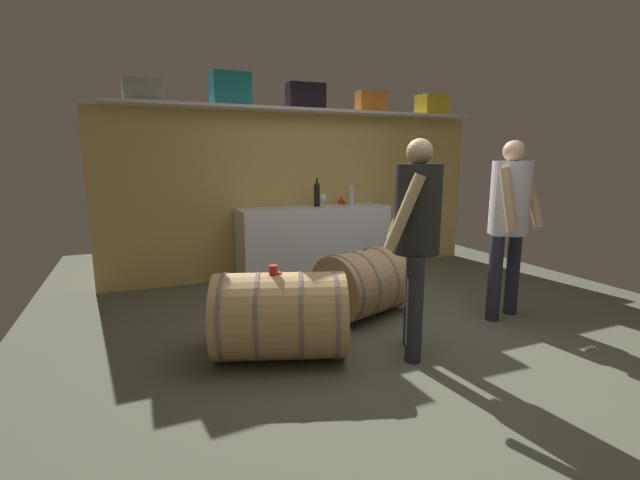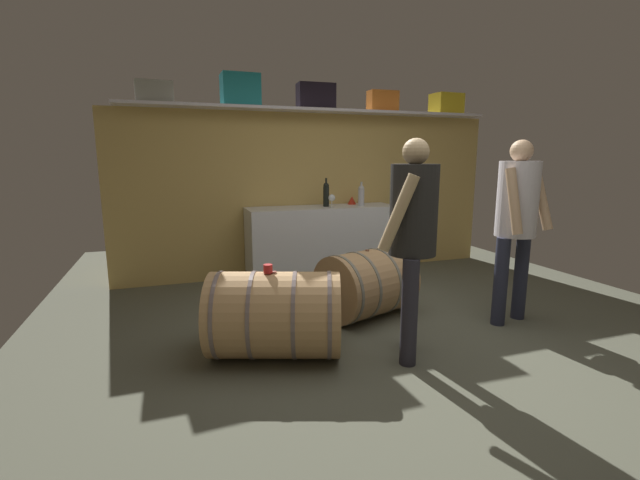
{
  "view_description": "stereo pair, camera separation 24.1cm",
  "coord_description": "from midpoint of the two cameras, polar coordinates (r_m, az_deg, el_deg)",
  "views": [
    {
      "loc": [
        -1.92,
        -2.61,
        1.43
      ],
      "look_at": [
        -0.54,
        0.65,
        0.76
      ],
      "focal_mm": 24.34,
      "sensor_mm": 36.0,
      "label": 1
    },
    {
      "loc": [
        -1.7,
        -2.7,
        1.43
      ],
      "look_at": [
        -0.54,
        0.65,
        0.76
      ],
      "focal_mm": 24.34,
      "sensor_mm": 36.0,
      "label": 2
    }
  ],
  "objects": [
    {
      "name": "toolcase_grey",
      "position": [
        5.03,
        -19.65,
        17.85
      ],
      "size": [
        0.39,
        0.27,
        0.22
      ],
      "primitive_type": "cube",
      "rotation": [
        0.0,
        0.0,
        0.07
      ],
      "color": "gray",
      "rests_on": "high_shelf_board"
    },
    {
      "name": "wine_bottle_dark",
      "position": [
        5.19,
        2.15,
        6.06
      ],
      "size": [
        0.07,
        0.07,
        0.34
      ],
      "color": "black",
      "rests_on": "work_cabinet"
    },
    {
      "name": "visitor_tasting",
      "position": [
        4.12,
        26.04,
        3.21
      ],
      "size": [
        0.5,
        0.41,
        1.59
      ],
      "rotation": [
        0.0,
        0.0,
        -2.92
      ],
      "color": "#26293C",
      "rests_on": "ground"
    },
    {
      "name": "wine_barrel_near",
      "position": [
        3.2,
        -3.78,
        -9.77
      ],
      "size": [
        1.09,
        0.9,
        0.64
      ],
      "rotation": [
        0.0,
        0.0,
        -0.34
      ],
      "color": "tan",
      "rests_on": "ground"
    },
    {
      "name": "wine_barrel_far",
      "position": [
        4.02,
        7.86,
        -5.68
      ],
      "size": [
        0.95,
        0.84,
        0.62
      ],
      "rotation": [
        0.0,
        0.0,
        0.34
      ],
      "color": "tan",
      "rests_on": "ground"
    },
    {
      "name": "wine_glass",
      "position": [
        5.09,
        2.93,
        5.5
      ],
      "size": [
        0.08,
        0.08,
        0.15
      ],
      "color": "white",
      "rests_on": "work_cabinet"
    },
    {
      "name": "ground_plane",
      "position": [
        4.01,
        9.36,
        -10.56
      ],
      "size": [
        6.0,
        8.16,
        0.02
      ],
      "primitive_type": "cube",
      "color": "#565848"
    },
    {
      "name": "high_shelf_board",
      "position": [
        5.33,
        0.93,
        16.64
      ],
      "size": [
        4.42,
        0.4,
        0.03
      ],
      "primitive_type": "cube",
      "color": "silver",
      "rests_on": "back_wall_panel"
    },
    {
      "name": "red_funnel",
      "position": [
        5.48,
        5.48,
        5.22
      ],
      "size": [
        0.11,
        0.11,
        0.1
      ],
      "primitive_type": "cone",
      "color": "red",
      "rests_on": "work_cabinet"
    },
    {
      "name": "toolcase_black",
      "position": [
        5.35,
        0.81,
        18.37
      ],
      "size": [
        0.44,
        0.23,
        0.29
      ],
      "primitive_type": "cube",
      "rotation": [
        0.0,
        0.0,
        -0.04
      ],
      "color": "black",
      "rests_on": "high_shelf_board"
    },
    {
      "name": "work_cabinet",
      "position": [
        5.24,
        1.7,
        -0.33
      ],
      "size": [
        1.81,
        0.53,
        0.87
      ],
      "primitive_type": "cube",
      "color": "white",
      "rests_on": "ground"
    },
    {
      "name": "toolcase_yellow",
      "position": [
        6.19,
        17.4,
        16.7
      ],
      "size": [
        0.39,
        0.28,
        0.26
      ],
      "primitive_type": "cube",
      "rotation": [
        0.0,
        0.0,
        0.04
      ],
      "color": "yellow",
      "rests_on": "high_shelf_board"
    },
    {
      "name": "tasting_cup",
      "position": [
        3.08,
        -4.64,
        -3.79
      ],
      "size": [
        0.06,
        0.06,
        0.06
      ],
      "primitive_type": "cylinder",
      "color": "red",
      "rests_on": "wine_barrel_near"
    },
    {
      "name": "back_wall_panel",
      "position": [
        5.46,
        0.36,
        5.97
      ],
      "size": [
        4.8,
        0.1,
        1.97
      ],
      "primitive_type": "cube",
      "color": "tan",
      "rests_on": "ground"
    },
    {
      "name": "winemaker_pouring",
      "position": [
        3.13,
        14.17,
        1.72
      ],
      "size": [
        0.48,
        0.52,
        1.57
      ],
      "rotation": [
        0.0,
        0.0,
        1.02
      ],
      "color": "#2B2A35",
      "rests_on": "ground"
    },
    {
      "name": "toolcase_teal",
      "position": [
        5.12,
        -9.05,
        18.88
      ],
      "size": [
        0.42,
        0.3,
        0.34
      ],
      "primitive_type": "cube",
      "rotation": [
        0.0,
        0.0,
        0.03
      ],
      "color": "teal",
      "rests_on": "high_shelf_board"
    },
    {
      "name": "toolcase_orange",
      "position": [
        5.7,
        9.5,
        17.54
      ],
      "size": [
        0.37,
        0.2,
        0.25
      ],
      "primitive_type": "cube",
      "rotation": [
        0.0,
        0.0,
        -0.03
      ],
      "color": "orange",
      "rests_on": "high_shelf_board"
    },
    {
      "name": "wine_bottle_clear",
      "position": [
        5.33,
        6.74,
        5.9
      ],
      "size": [
        0.08,
        0.08,
        0.29
      ],
      "color": "#B9BBC1",
      "rests_on": "work_cabinet"
    }
  ]
}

